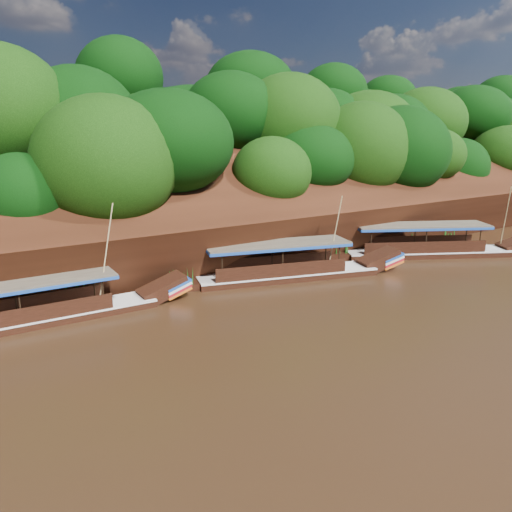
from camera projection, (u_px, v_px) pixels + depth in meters
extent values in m
plane|color=black|center=(367.00, 317.00, 25.55)|extent=(160.00, 160.00, 0.00)
cube|color=black|center=(218.00, 208.00, 37.76)|extent=(120.00, 16.12, 13.64)
cube|color=black|center=(169.00, 230.00, 46.82)|extent=(120.00, 24.00, 12.00)
ellipsoid|color=#093B0A|center=(147.00, 217.00, 33.84)|extent=(18.00, 8.00, 6.40)
ellipsoid|color=#093B0A|center=(178.00, 130.00, 42.05)|extent=(24.00, 11.00, 8.40)
ellipsoid|color=#093B0A|center=(441.00, 190.00, 48.98)|extent=(18.00, 8.00, 6.00)
ellipsoid|color=#093B0A|center=(448.00, 132.00, 58.93)|extent=(22.00, 10.00, 8.00)
cube|color=black|center=(429.00, 256.00, 37.60)|extent=(12.27, 7.59, 0.89)
cube|color=silver|center=(429.00, 250.00, 37.49)|extent=(12.30, 7.65, 0.10)
cube|color=brown|center=(421.00, 225.00, 36.92)|extent=(9.97, 6.66, 0.12)
cube|color=#1948A4|center=(421.00, 227.00, 36.95)|extent=(9.97, 6.66, 0.18)
cylinder|color=tan|center=(506.00, 217.00, 36.90)|extent=(1.59, 1.26, 4.70)
cube|color=black|center=(288.00, 279.00, 31.95)|extent=(11.83, 5.07, 0.88)
cube|color=silver|center=(288.00, 272.00, 31.84)|extent=(11.85, 5.14, 0.10)
cube|color=black|center=(379.00, 260.00, 33.68)|extent=(3.09, 2.26, 1.64)
cube|color=#1948A4|center=(389.00, 255.00, 33.82)|extent=(1.82, 1.98, 0.60)
cube|color=#AA121B|center=(388.00, 260.00, 33.90)|extent=(1.82, 1.98, 0.60)
cube|color=brown|center=(277.00, 244.00, 31.15)|extent=(9.46, 4.73, 0.12)
cube|color=#1948A4|center=(277.00, 246.00, 31.18)|extent=(9.46, 4.73, 0.18)
cylinder|color=tan|center=(335.00, 234.00, 31.53)|extent=(0.43, 0.75, 4.84)
cube|color=black|center=(37.00, 323.00, 24.68)|extent=(11.82, 2.10, 0.80)
cube|color=silver|center=(36.00, 316.00, 24.59)|extent=(11.82, 2.15, 0.09)
cube|color=black|center=(163.00, 289.00, 27.90)|extent=(2.79, 1.50, 1.59)
cube|color=#1948A4|center=(175.00, 282.00, 28.21)|extent=(1.46, 1.55, 0.59)
cube|color=#AA121B|center=(175.00, 287.00, 28.28)|extent=(1.46, 1.55, 0.59)
cube|color=brown|center=(15.00, 284.00, 23.77)|extent=(9.26, 2.36, 0.11)
cube|color=#1948A4|center=(16.00, 286.00, 23.79)|extent=(9.26, 2.36, 0.16)
cylinder|color=tan|center=(106.00, 254.00, 25.58)|extent=(1.35, 0.72, 5.17)
cone|color=#1B5B16|center=(72.00, 290.00, 26.85)|extent=(1.50, 1.50, 1.76)
cone|color=#1B5B16|center=(181.00, 280.00, 29.45)|extent=(1.50, 1.50, 1.34)
cone|color=#1B5B16|center=(286.00, 256.00, 34.54)|extent=(1.50, 1.50, 1.54)
cone|color=#1B5B16|center=(341.00, 244.00, 36.86)|extent=(1.50, 1.50, 2.05)
cone|color=#1B5B16|center=(407.00, 235.00, 40.66)|extent=(1.50, 1.50, 1.79)
cone|color=#1B5B16|center=(446.00, 230.00, 43.08)|extent=(1.50, 1.50, 1.58)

